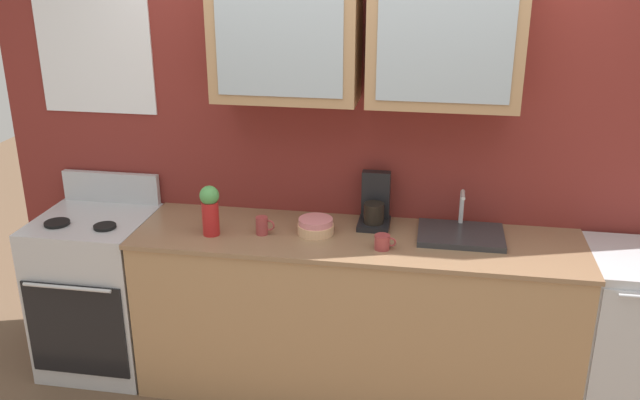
% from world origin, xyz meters
% --- Properties ---
extents(ground_plane, '(10.00, 10.00, 0.00)m').
position_xyz_m(ground_plane, '(0.00, 0.00, 0.00)').
color(ground_plane, brown).
extents(back_wall_unit, '(4.18, 0.42, 2.84)m').
position_xyz_m(back_wall_unit, '(-0.01, 0.31, 1.54)').
color(back_wall_unit, maroon).
rests_on(back_wall_unit, ground_plane).
extents(counter, '(2.36, 0.63, 0.93)m').
position_xyz_m(counter, '(0.00, 0.00, 0.46)').
color(counter, '#A87F56').
rests_on(counter, ground_plane).
extents(stove_range, '(0.62, 0.64, 1.11)m').
position_xyz_m(stove_range, '(-1.49, -0.00, 0.47)').
color(stove_range, silver).
rests_on(stove_range, ground_plane).
extents(sink_faucet, '(0.44, 0.33, 0.22)m').
position_xyz_m(sink_faucet, '(0.54, 0.09, 0.95)').
color(sink_faucet, '#2D2D30').
rests_on(sink_faucet, counter).
extents(bowl_stack, '(0.19, 0.19, 0.08)m').
position_xyz_m(bowl_stack, '(-0.22, 0.01, 0.97)').
color(bowl_stack, '#E0AD7F').
rests_on(bowl_stack, counter).
extents(vase, '(0.10, 0.10, 0.27)m').
position_xyz_m(vase, '(-0.76, -0.09, 1.07)').
color(vase, '#B21E1E').
rests_on(vase, counter).
extents(cup_near_sink, '(0.11, 0.08, 0.08)m').
position_xyz_m(cup_near_sink, '(0.15, -0.13, 0.96)').
color(cup_near_sink, '#993838').
rests_on(cup_near_sink, counter).
extents(cup_near_bowls, '(0.10, 0.06, 0.10)m').
position_xyz_m(cup_near_bowls, '(-0.49, -0.05, 0.97)').
color(cup_near_bowls, '#993838').
rests_on(cup_near_bowls, counter).
extents(dishwasher, '(0.60, 0.61, 0.93)m').
position_xyz_m(dishwasher, '(1.47, -0.00, 0.46)').
color(dishwasher, silver).
rests_on(dishwasher, ground_plane).
extents(coffee_maker, '(0.17, 0.20, 0.29)m').
position_xyz_m(coffee_maker, '(0.08, 0.19, 1.03)').
color(coffee_maker, black).
rests_on(coffee_maker, counter).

